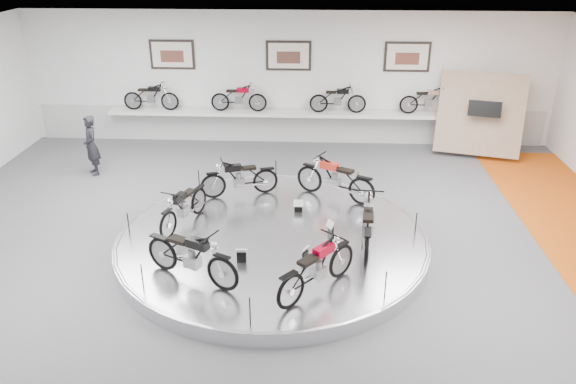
{
  "coord_description": "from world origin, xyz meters",
  "views": [
    {
      "loc": [
        0.84,
        -9.85,
        5.91
      ],
      "look_at": [
        0.31,
        0.6,
        1.15
      ],
      "focal_mm": 35.0,
      "sensor_mm": 36.0,
      "label": 1
    }
  ],
  "objects_px": {
    "bike_b": "(239,177)",
    "visitor": "(91,145)",
    "bike_d": "(191,255)",
    "bike_f": "(368,222)",
    "shelf": "(288,114)",
    "bike_e": "(317,267)",
    "bike_c": "(184,206)",
    "display_platform": "(273,241)",
    "bike_a": "(335,178)"
  },
  "relations": [
    {
      "from": "bike_d",
      "to": "bike_e",
      "type": "relative_size",
      "value": 1.03
    },
    {
      "from": "shelf",
      "to": "bike_d",
      "type": "xyz_separation_m",
      "value": [
        -1.3,
        -8.12,
        -0.2
      ]
    },
    {
      "from": "bike_a",
      "to": "visitor",
      "type": "xyz_separation_m",
      "value": [
        -6.48,
        1.89,
        0.01
      ]
    },
    {
      "from": "bike_b",
      "to": "visitor",
      "type": "xyz_separation_m",
      "value": [
        -4.24,
        1.85,
        0.06
      ]
    },
    {
      "from": "display_platform",
      "to": "bike_b",
      "type": "relative_size",
      "value": 4.08
    },
    {
      "from": "shelf",
      "to": "visitor",
      "type": "distance_m",
      "value": 5.8
    },
    {
      "from": "bike_e",
      "to": "bike_f",
      "type": "relative_size",
      "value": 0.95
    },
    {
      "from": "display_platform",
      "to": "bike_b",
      "type": "bearing_deg",
      "value": 115.77
    },
    {
      "from": "bike_b",
      "to": "bike_e",
      "type": "height_order",
      "value": "bike_e"
    },
    {
      "from": "visitor",
      "to": "bike_b",
      "type": "bearing_deg",
      "value": 30.71
    },
    {
      "from": "bike_a",
      "to": "bike_f",
      "type": "distance_m",
      "value": 2.27
    },
    {
      "from": "bike_d",
      "to": "bike_c",
      "type": "bearing_deg",
      "value": 133.01
    },
    {
      "from": "bike_b",
      "to": "bike_d",
      "type": "relative_size",
      "value": 0.92
    },
    {
      "from": "shelf",
      "to": "bike_b",
      "type": "xyz_separation_m",
      "value": [
        -0.92,
        -4.49,
        -0.24
      ]
    },
    {
      "from": "bike_a",
      "to": "bike_e",
      "type": "xyz_separation_m",
      "value": [
        -0.41,
        -3.85,
        -0.02
      ]
    },
    {
      "from": "shelf",
      "to": "visitor",
      "type": "height_order",
      "value": "visitor"
    },
    {
      "from": "display_platform",
      "to": "visitor",
      "type": "height_order",
      "value": "visitor"
    },
    {
      "from": "bike_a",
      "to": "bike_b",
      "type": "distance_m",
      "value": 2.25
    },
    {
      "from": "display_platform",
      "to": "bike_d",
      "type": "relative_size",
      "value": 3.77
    },
    {
      "from": "bike_d",
      "to": "bike_f",
      "type": "bearing_deg",
      "value": 50.31
    },
    {
      "from": "shelf",
      "to": "bike_d",
      "type": "relative_size",
      "value": 6.48
    },
    {
      "from": "bike_e",
      "to": "visitor",
      "type": "distance_m",
      "value": 8.36
    },
    {
      "from": "shelf",
      "to": "display_platform",
      "type": "bearing_deg",
      "value": -90.0
    },
    {
      "from": "bike_c",
      "to": "bike_d",
      "type": "xyz_separation_m",
      "value": [
        0.6,
        -2.06,
        0.05
      ]
    },
    {
      "from": "shelf",
      "to": "bike_a",
      "type": "relative_size",
      "value": 6.39
    },
    {
      "from": "bike_f",
      "to": "shelf",
      "type": "bearing_deg",
      "value": 20.94
    },
    {
      "from": "shelf",
      "to": "visitor",
      "type": "bearing_deg",
      "value": -152.86
    },
    {
      "from": "bike_c",
      "to": "visitor",
      "type": "xyz_separation_m",
      "value": [
        -3.26,
        3.42,
        0.06
      ]
    },
    {
      "from": "display_platform",
      "to": "bike_d",
      "type": "height_order",
      "value": "bike_d"
    },
    {
      "from": "bike_b",
      "to": "bike_f",
      "type": "relative_size",
      "value": 0.9
    },
    {
      "from": "bike_a",
      "to": "bike_c",
      "type": "xyz_separation_m",
      "value": [
        -3.23,
        -1.53,
        -0.05
      ]
    },
    {
      "from": "bike_d",
      "to": "shelf",
      "type": "bearing_deg",
      "value": 107.7
    },
    {
      "from": "bike_a",
      "to": "bike_e",
      "type": "distance_m",
      "value": 3.87
    },
    {
      "from": "bike_a",
      "to": "bike_b",
      "type": "bearing_deg",
      "value": 27.84
    },
    {
      "from": "display_platform",
      "to": "bike_a",
      "type": "xyz_separation_m",
      "value": [
        1.33,
        1.87,
        0.66
      ]
    },
    {
      "from": "bike_b",
      "to": "visitor",
      "type": "height_order",
      "value": "visitor"
    },
    {
      "from": "bike_c",
      "to": "display_platform",
      "type": "bearing_deg",
      "value": 98.94
    },
    {
      "from": "bike_b",
      "to": "bike_f",
      "type": "bearing_deg",
      "value": 124.74
    },
    {
      "from": "shelf",
      "to": "bike_b",
      "type": "distance_m",
      "value": 4.59
    },
    {
      "from": "display_platform",
      "to": "bike_c",
      "type": "relative_size",
      "value": 4.16
    },
    {
      "from": "shelf",
      "to": "bike_e",
      "type": "distance_m",
      "value": 8.43
    },
    {
      "from": "shelf",
      "to": "bike_e",
      "type": "bearing_deg",
      "value": -83.72
    },
    {
      "from": "bike_b",
      "to": "visitor",
      "type": "bearing_deg",
      "value": -40.56
    },
    {
      "from": "bike_b",
      "to": "bike_d",
      "type": "bearing_deg",
      "value": 67.07
    },
    {
      "from": "shelf",
      "to": "bike_d",
      "type": "bearing_deg",
      "value": -99.09
    },
    {
      "from": "bike_f",
      "to": "visitor",
      "type": "distance_m",
      "value": 8.16
    },
    {
      "from": "bike_b",
      "to": "display_platform",
      "type": "bearing_deg",
      "value": 98.82
    },
    {
      "from": "bike_e",
      "to": "bike_b",
      "type": "bearing_deg",
      "value": 66.22
    },
    {
      "from": "bike_a",
      "to": "visitor",
      "type": "relative_size",
      "value": 1.05
    },
    {
      "from": "bike_b",
      "to": "bike_f",
      "type": "xyz_separation_m",
      "value": [
        2.83,
        -2.23,
        0.05
      ]
    }
  ]
}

